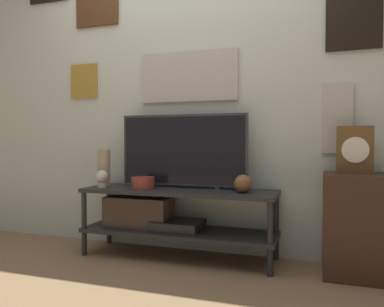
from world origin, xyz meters
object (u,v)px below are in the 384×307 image
Objects in this scene: decorative_bust at (102,178)px; vase_round_glass at (243,184)px; vase_wide_bowl at (143,183)px; vase_tall_ceramic at (104,168)px; television at (183,150)px; mantel_clock at (355,150)px.

vase_round_glass is at bearing 3.12° from decorative_bust.
vase_wide_bowl is 1.30× the size of decorative_bust.
vase_round_glass is (1.15, -0.04, -0.08)m from vase_tall_ceramic.
television is at bearing 29.91° from vase_wide_bowl.
vase_wide_bowl is (-0.76, -0.03, -0.02)m from vase_round_glass.
vase_round_glass is at bearing 2.00° from vase_wide_bowl.
television is at bearing 17.13° from decorative_bust.
vase_tall_ceramic is 1.88m from mantel_clock.
television is at bearing 178.88° from mantel_clock.
vase_tall_ceramic is 1.68× the size of vase_wide_bowl.
vase_wide_bowl is (0.38, -0.07, -0.10)m from vase_tall_ceramic.
television is 0.40m from vase_wide_bowl.
vase_round_glass is at bearing -2.24° from vase_tall_ceramic.
television reaches higher than vase_round_glass.
vase_tall_ceramic reaches higher than vase_round_glass.
vase_round_glass reaches higher than vase_wide_bowl.
mantel_clock is (1.22, -0.02, 0.01)m from television.
vase_tall_ceramic is at bearing 177.76° from vase_round_glass.
vase_wide_bowl is 1.52m from mantel_clock.
television is 0.67m from vase_tall_ceramic.
vase_tall_ceramic is (-0.65, -0.08, -0.15)m from television.
television is 0.67m from decorative_bust.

